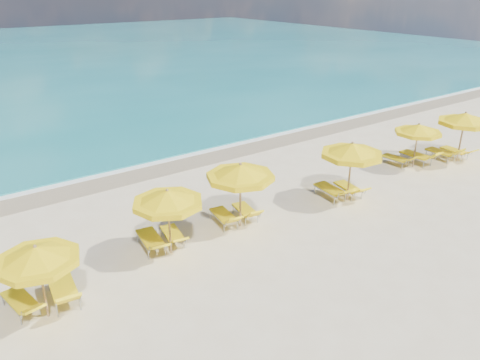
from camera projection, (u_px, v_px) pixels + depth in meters
ground_plane at (265, 225)px, 16.54m from camera, size 120.00×120.00×0.00m
wet_sand_band at (167, 164)px, 22.05m from camera, size 120.00×2.60×0.01m
foam_line at (159, 159)px, 22.65m from camera, size 120.00×1.20×0.03m
whitecap_far at (159, 86)px, 38.76m from camera, size 18.00×0.30×0.05m
umbrella_2 at (37, 256)px, 11.30m from camera, size 2.23×2.23×2.11m
umbrella_3 at (168, 199)px, 14.06m from camera, size 2.45×2.45×2.23m
umbrella_4 at (240, 173)px, 15.66m from camera, size 2.38×2.38×2.38m
umbrella_5 at (352, 151)px, 17.63m from camera, size 2.98×2.98×2.41m
umbrella_6 at (418, 130)px, 21.05m from camera, size 2.70×2.70×2.10m
umbrella_7 at (465, 119)px, 21.60m from camera, size 2.72×2.72×2.44m
lounger_2_left at (22, 305)px, 12.09m from camera, size 0.84×1.76×0.66m
lounger_2_right at (64, 294)px, 12.47m from camera, size 0.85×1.96×0.88m
lounger_3_left at (151, 243)px, 14.93m from camera, size 0.85×1.91×0.72m
lounger_3_right at (173, 238)px, 15.29m from camera, size 0.83×1.68×0.67m
lounger_4_left at (224, 219)px, 16.46m from camera, size 0.82×1.76×0.75m
lounger_4_right at (246, 214)px, 16.89m from camera, size 0.83×1.67×0.73m
lounger_5_left at (331, 193)px, 18.48m from camera, size 0.81×1.89×0.79m
lounger_5_right at (349, 191)px, 18.72m from camera, size 0.86×1.77×0.72m
lounger_6_left at (396, 161)px, 21.86m from camera, size 0.64×1.69×0.69m
lounger_6_right at (417, 159)px, 22.06m from camera, size 0.70×1.94×0.87m
lounger_7_left at (441, 155)px, 22.54m from camera, size 0.69×1.81×0.84m
lounger_7_right at (455, 153)px, 22.81m from camera, size 0.70×1.77×0.71m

